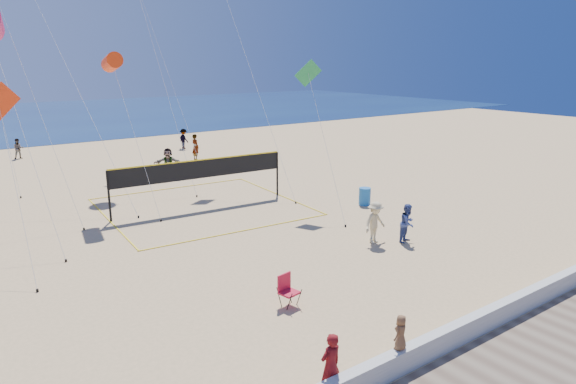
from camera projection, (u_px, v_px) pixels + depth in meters
ground at (313, 323)px, 14.23m from camera, size 120.00×120.00×0.00m
seawall at (395, 364)px, 11.80m from camera, size 32.00×0.30×0.60m
woman at (331, 365)px, 10.97m from camera, size 0.56×0.39×1.50m
toddler at (401, 332)px, 11.77m from camera, size 0.47×0.36×0.85m
bystander_a at (408, 223)px, 20.42m from camera, size 0.90×0.79×1.57m
bystander_b at (375, 222)px, 20.30m from camera, size 1.14×0.73×1.69m
far_person_1 at (168, 163)px, 31.39m from camera, size 1.75×1.41×1.87m
far_person_2 at (195, 147)px, 37.09m from camera, size 0.50×0.72×1.90m
far_person_3 at (18, 149)px, 37.68m from camera, size 0.76×0.61×1.49m
far_person_4 at (184, 139)px, 41.97m from camera, size 0.76×1.13×1.62m
camp_chair at (287, 288)px, 15.14m from camera, size 0.60×0.72×1.08m
trash_barrel at (365, 196)px, 25.73m from camera, size 0.61×0.61×0.88m
volleyball_net at (200, 175)px, 25.05m from camera, size 9.51×9.37×2.40m
kite_2 at (112, 63)px, 23.60m from camera, size 1.13×4.15×7.45m
kite_3 at (0, 112)px, 17.99m from camera, size 1.52×4.38×6.36m
kite_4 at (311, 83)px, 24.31m from camera, size 1.57×4.33×7.12m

